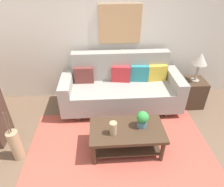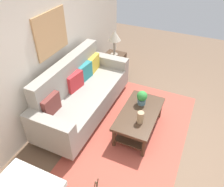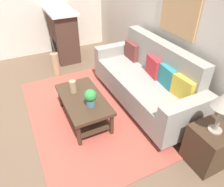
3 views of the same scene
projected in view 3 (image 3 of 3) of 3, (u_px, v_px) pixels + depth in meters
The scene contains 18 objects.
ground_plane at pixel (56, 123), 3.34m from camera, with size 9.68×9.68×0.00m, color brown.
wall_back at pixel (175, 20), 3.32m from camera, with size 5.68×0.10×2.70m, color beige.
area_rug at pixel (85, 114), 3.51m from camera, with size 2.86×1.71×0.01m, color #B24C3D.
couch at pixel (146, 81), 3.56m from camera, with size 2.26×0.84×1.08m.
throw_pillow_maroon at pixel (132, 51), 3.98m from camera, with size 0.36×0.12×0.32m, color brown.
throw_pillow_crimson at pixel (154, 67), 3.47m from camera, with size 0.36×0.12×0.32m, color red.
throw_pillow_teal at pixel (167, 76), 3.21m from camera, with size 0.36×0.12×0.32m, color teal.
throw_pillow_mustard at pixel (183, 88), 2.95m from camera, with size 0.36×0.12×0.32m, color gold.
coffee_table at pixel (83, 104), 3.25m from camera, with size 1.10×0.60×0.43m.
tabletop_vase at pixel (73, 87), 3.25m from camera, with size 0.11×0.11×0.20m, color tan.
potted_plant_tabletop at pixel (90, 97), 2.95m from camera, with size 0.18×0.18×0.26m.
side_table at pixel (208, 146), 2.60m from camera, with size 0.44×0.44×0.56m, color #422D1E.
fireplace at pixel (63, 35), 4.97m from camera, with size 1.02×0.58×1.16m.
floor_vase at pixel (56, 64), 4.46m from camera, with size 0.16×0.16×0.50m, color tan.
floor_vase_branch_a at pixel (53, 46), 4.19m from camera, with size 0.01×0.01×0.36m, color brown.
floor_vase_branch_b at pixel (53, 45), 4.22m from camera, with size 0.01×0.01×0.36m, color brown.
floor_vase_branch_c at pixel (51, 45), 4.21m from camera, with size 0.01×0.01×0.36m, color brown.
framed_painting at pixel (179, 11), 3.10m from camera, with size 0.78×0.03×0.70m, color tan.
Camera 3 is at (2.59, -0.28, 2.32)m, focal length 33.53 mm.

